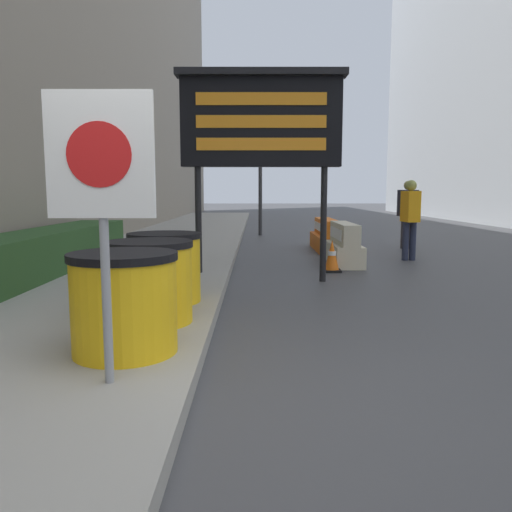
{
  "coord_description": "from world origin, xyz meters",
  "views": [
    {
      "loc": [
        0.43,
        -3.04,
        1.4
      ],
      "look_at": [
        0.45,
        6.21,
        0.21
      ],
      "focal_mm": 35.0,
      "sensor_mm": 36.0,
      "label": 1
    }
  ],
  "objects_px": {
    "pedestrian_worker": "(407,209)",
    "jersey_barrier_orange_near": "(326,236)",
    "warning_sign": "(100,178)",
    "pedestrian_passerby": "(409,213)",
    "traffic_light_near_curb": "(260,138)",
    "traffic_cone_near": "(331,256)",
    "barrel_drum_foreground": "(123,303)",
    "jersey_barrier_cream": "(343,246)",
    "message_board": "(260,122)",
    "barrel_drum_middle": "(149,282)",
    "barrel_drum_back": "(164,267)"
  },
  "relations": [
    {
      "from": "barrel_drum_middle",
      "to": "pedestrian_worker",
      "type": "relative_size",
      "value": 0.5
    },
    {
      "from": "traffic_light_near_curb",
      "to": "jersey_barrier_orange_near",
      "type": "bearing_deg",
      "value": -69.24
    },
    {
      "from": "barrel_drum_middle",
      "to": "pedestrian_passerby",
      "type": "distance_m",
      "value": 6.92
    },
    {
      "from": "jersey_barrier_cream",
      "to": "warning_sign",
      "type": "bearing_deg",
      "value": -112.49
    },
    {
      "from": "pedestrian_worker",
      "to": "pedestrian_passerby",
      "type": "height_order",
      "value": "pedestrian_worker"
    },
    {
      "from": "pedestrian_worker",
      "to": "jersey_barrier_orange_near",
      "type": "bearing_deg",
      "value": 175.37
    },
    {
      "from": "jersey_barrier_cream",
      "to": "traffic_light_near_curb",
      "type": "bearing_deg",
      "value": 103.56
    },
    {
      "from": "jersey_barrier_orange_near",
      "to": "jersey_barrier_cream",
      "type": "bearing_deg",
      "value": -90.0
    },
    {
      "from": "warning_sign",
      "to": "traffic_cone_near",
      "type": "xyz_separation_m",
      "value": [
        2.31,
        5.56,
        -1.21
      ]
    },
    {
      "from": "traffic_cone_near",
      "to": "barrel_drum_back",
      "type": "bearing_deg",
      "value": -127.95
    },
    {
      "from": "traffic_light_near_curb",
      "to": "pedestrian_worker",
      "type": "distance_m",
      "value": 5.7
    },
    {
      "from": "traffic_cone_near",
      "to": "pedestrian_worker",
      "type": "relative_size",
      "value": 0.34
    },
    {
      "from": "warning_sign",
      "to": "pedestrian_passerby",
      "type": "bearing_deg",
      "value": 59.66
    },
    {
      "from": "barrel_drum_middle",
      "to": "jersey_barrier_cream",
      "type": "bearing_deg",
      "value": 60.91
    },
    {
      "from": "barrel_drum_back",
      "to": "traffic_cone_near",
      "type": "height_order",
      "value": "barrel_drum_back"
    },
    {
      "from": "jersey_barrier_cream",
      "to": "traffic_cone_near",
      "type": "bearing_deg",
      "value": -111.79
    },
    {
      "from": "barrel_drum_foreground",
      "to": "traffic_light_near_curb",
      "type": "relative_size",
      "value": 0.19
    },
    {
      "from": "pedestrian_worker",
      "to": "pedestrian_passerby",
      "type": "relative_size",
      "value": 1.02
    },
    {
      "from": "traffic_light_near_curb",
      "to": "barrel_drum_middle",
      "type": "bearing_deg",
      "value": -95.79
    },
    {
      "from": "barrel_drum_middle",
      "to": "traffic_cone_near",
      "type": "relative_size",
      "value": 1.48
    },
    {
      "from": "jersey_barrier_cream",
      "to": "traffic_cone_near",
      "type": "height_order",
      "value": "jersey_barrier_cream"
    },
    {
      "from": "message_board",
      "to": "traffic_light_near_curb",
      "type": "bearing_deg",
      "value": 89.58
    },
    {
      "from": "warning_sign",
      "to": "pedestrian_passerby",
      "type": "height_order",
      "value": "warning_sign"
    },
    {
      "from": "warning_sign",
      "to": "message_board",
      "type": "bearing_deg",
      "value": 77.11
    },
    {
      "from": "traffic_light_near_curb",
      "to": "pedestrian_passerby",
      "type": "bearing_deg",
      "value": -63.35
    },
    {
      "from": "barrel_drum_back",
      "to": "message_board",
      "type": "xyz_separation_m",
      "value": [
        1.13,
        2.1,
        1.91
      ]
    },
    {
      "from": "barrel_drum_foreground",
      "to": "message_board",
      "type": "height_order",
      "value": "message_board"
    },
    {
      "from": "barrel_drum_middle",
      "to": "warning_sign",
      "type": "height_order",
      "value": "warning_sign"
    },
    {
      "from": "jersey_barrier_orange_near",
      "to": "pedestrian_worker",
      "type": "height_order",
      "value": "pedestrian_worker"
    },
    {
      "from": "barrel_drum_foreground",
      "to": "pedestrian_worker",
      "type": "bearing_deg",
      "value": 60.85
    },
    {
      "from": "barrel_drum_back",
      "to": "pedestrian_passerby",
      "type": "relative_size",
      "value": 0.51
    },
    {
      "from": "message_board",
      "to": "jersey_barrier_orange_near",
      "type": "distance_m",
      "value": 5.08
    },
    {
      "from": "traffic_light_near_curb",
      "to": "traffic_cone_near",
      "type": "bearing_deg",
      "value": -80.93
    },
    {
      "from": "barrel_drum_foreground",
      "to": "traffic_light_near_curb",
      "type": "xyz_separation_m",
      "value": [
        1.17,
        12.43,
        2.58
      ]
    },
    {
      "from": "jersey_barrier_orange_near",
      "to": "traffic_cone_near",
      "type": "xyz_separation_m",
      "value": [
        -0.38,
        -3.34,
        -0.05
      ]
    },
    {
      "from": "barrel_drum_back",
      "to": "jersey_barrier_cream",
      "type": "bearing_deg",
      "value": 55.42
    },
    {
      "from": "warning_sign",
      "to": "jersey_barrier_cream",
      "type": "distance_m",
      "value": 7.14
    },
    {
      "from": "barrel_drum_back",
      "to": "jersey_barrier_cream",
      "type": "relative_size",
      "value": 0.52
    },
    {
      "from": "barrel_drum_foreground",
      "to": "jersey_barrier_cream",
      "type": "bearing_deg",
      "value": 64.87
    },
    {
      "from": "traffic_cone_near",
      "to": "pedestrian_worker",
      "type": "xyz_separation_m",
      "value": [
        2.42,
        3.67,
        0.72
      ]
    },
    {
      "from": "message_board",
      "to": "pedestrian_worker",
      "type": "height_order",
      "value": "message_board"
    },
    {
      "from": "barrel_drum_back",
      "to": "traffic_light_near_curb",
      "type": "bearing_deg",
      "value": 83.6
    },
    {
      "from": "barrel_drum_foreground",
      "to": "traffic_light_near_curb",
      "type": "distance_m",
      "value": 12.75
    },
    {
      "from": "barrel_drum_back",
      "to": "jersey_barrier_orange_near",
      "type": "xyz_separation_m",
      "value": [
        2.77,
        6.41,
        -0.21
      ]
    },
    {
      "from": "barrel_drum_foreground",
      "to": "traffic_light_near_curb",
      "type": "height_order",
      "value": "traffic_light_near_curb"
    },
    {
      "from": "barrel_drum_foreground",
      "to": "pedestrian_passerby",
      "type": "xyz_separation_m",
      "value": [
        4.19,
        6.41,
        0.43
      ]
    },
    {
      "from": "message_board",
      "to": "traffic_cone_near",
      "type": "height_order",
      "value": "message_board"
    },
    {
      "from": "barrel_drum_middle",
      "to": "traffic_light_near_curb",
      "type": "distance_m",
      "value": 11.85
    },
    {
      "from": "barrel_drum_middle",
      "to": "jersey_barrier_orange_near",
      "type": "distance_m",
      "value": 7.83
    },
    {
      "from": "traffic_cone_near",
      "to": "traffic_light_near_curb",
      "type": "distance_m",
      "value": 8.13
    }
  ]
}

